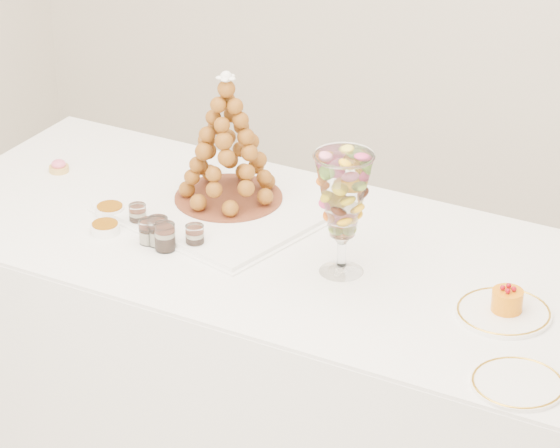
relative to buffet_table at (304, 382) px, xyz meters
The scene contains 15 objects.
buffet_table is the anchor object (origin of this frame).
lace_tray 0.55m from the buffet_table, behind, with size 0.55×0.41×0.02m, color white.
macaron_vase 0.66m from the buffet_table, 20.40° to the right, with size 0.15×0.15×0.33m.
cake_plate 0.73m from the buffet_table, ahead, with size 0.24×0.24×0.01m, color white.
spare_plate 0.90m from the buffet_table, 23.29° to the right, with size 0.21×0.21×0.01m, color white.
pink_tart 0.99m from the buffet_table, behind, with size 0.06×0.06×0.04m.
verrine_a 0.67m from the buffet_table, 166.52° to the right, with size 0.05×0.05×0.07m, color white.
verrine_b 0.61m from the buffet_table, 154.78° to the right, with size 0.06×0.06×0.08m, color white.
verrine_c 0.55m from the buffet_table, 151.54° to the right, with size 0.05×0.05×0.07m, color white.
verrine_d 0.63m from the buffet_table, 155.40° to the right, with size 0.05×0.05×0.07m, color white.
verrine_e 0.60m from the buffet_table, 150.30° to the right, with size 0.06×0.06×0.08m, color white.
ramekin_back 0.73m from the buffet_table, behind, with size 0.08×0.08×0.03m, color white.
ramekin_front 0.71m from the buffet_table, 160.17° to the right, with size 0.08×0.08×0.03m, color white.
croquembouche 0.72m from the buffet_table, 158.28° to the left, with size 0.31×0.31×0.39m.
mousse_cake 0.75m from the buffet_table, ahead, with size 0.08×0.08×0.07m.
Camera 1 is at (1.57, -2.46, 2.56)m, focal length 85.00 mm.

